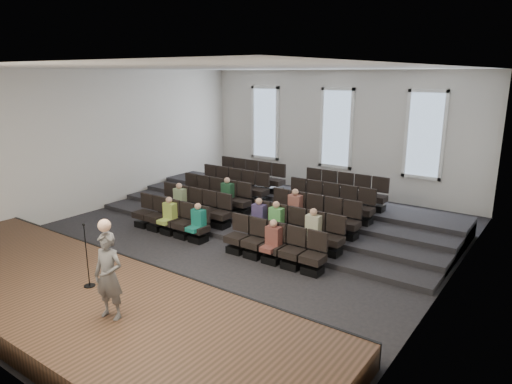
# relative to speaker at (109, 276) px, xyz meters

# --- Properties ---
(ground) EXTENTS (14.00, 14.00, 0.00)m
(ground) POSITION_rel_speaker_xyz_m (-1.53, 5.37, -1.32)
(ground) COLOR black
(ground) RESTS_ON ground
(ceiling) EXTENTS (12.00, 14.00, 0.02)m
(ceiling) POSITION_rel_speaker_xyz_m (-1.53, 5.37, 3.69)
(ceiling) COLOR white
(ceiling) RESTS_ON ground
(wall_back) EXTENTS (12.00, 0.04, 5.00)m
(wall_back) POSITION_rel_speaker_xyz_m (-1.53, 12.39, 1.18)
(wall_back) COLOR silver
(wall_back) RESTS_ON ground
(wall_left) EXTENTS (0.04, 14.00, 5.00)m
(wall_left) POSITION_rel_speaker_xyz_m (-7.55, 5.37, 1.18)
(wall_left) COLOR silver
(wall_left) RESTS_ON ground
(wall_right) EXTENTS (0.04, 14.00, 5.00)m
(wall_right) POSITION_rel_speaker_xyz_m (4.49, 5.37, 1.18)
(wall_right) COLOR silver
(wall_right) RESTS_ON ground
(stage) EXTENTS (11.80, 3.60, 0.50)m
(stage) POSITION_rel_speaker_xyz_m (-1.53, 0.27, -1.07)
(stage) COLOR #4D3121
(stage) RESTS_ON ground
(stage_lip) EXTENTS (11.80, 0.06, 0.52)m
(stage_lip) POSITION_rel_speaker_xyz_m (-1.53, 2.04, -1.07)
(stage_lip) COLOR black
(stage_lip) RESTS_ON ground
(risers) EXTENTS (11.80, 4.80, 0.60)m
(risers) POSITION_rel_speaker_xyz_m (-1.53, 8.54, -1.12)
(risers) COLOR black
(risers) RESTS_ON ground
(seating_rows) EXTENTS (6.80, 4.70, 1.67)m
(seating_rows) POSITION_rel_speaker_xyz_m (-1.53, 6.91, -0.64)
(seating_rows) COLOR black
(seating_rows) RESTS_ON ground
(windows) EXTENTS (8.44, 0.10, 3.24)m
(windows) POSITION_rel_speaker_xyz_m (-1.53, 12.32, 1.38)
(windows) COLOR white
(windows) RESTS_ON wall_back
(audience) EXTENTS (5.45, 2.64, 1.10)m
(audience) POSITION_rel_speaker_xyz_m (-1.38, 5.71, -0.50)
(audience) COLOR #A1BB4B
(audience) RESTS_ON seating_rows
(speaker) EXTENTS (0.67, 0.51, 1.64)m
(speaker) POSITION_rel_speaker_xyz_m (0.00, 0.00, 0.00)
(speaker) COLOR #585553
(speaker) RESTS_ON stage
(mic_stand) EXTENTS (0.23, 0.23, 1.41)m
(mic_stand) POSITION_rel_speaker_xyz_m (-1.43, 0.52, -0.40)
(mic_stand) COLOR black
(mic_stand) RESTS_ON stage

